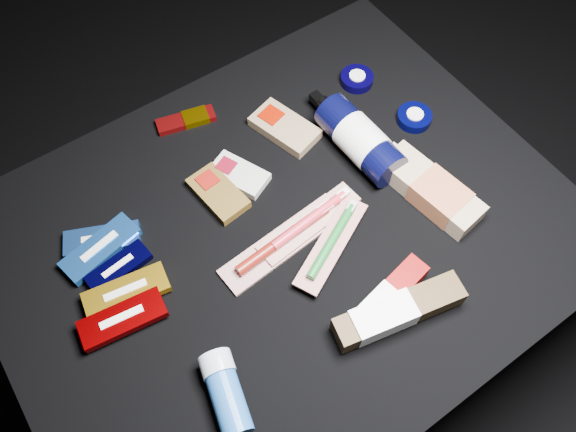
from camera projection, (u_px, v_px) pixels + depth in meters
ground at (285, 310)px, 1.33m from camera, size 3.00×3.00×0.00m
cloth_table at (285, 276)px, 1.15m from camera, size 0.98×0.78×0.40m
luna_bar_0 at (102, 239)px, 0.96m from camera, size 0.14×0.10×0.02m
luna_bar_1 at (101, 248)px, 0.95m from camera, size 0.14×0.08×0.02m
luna_bar_2 at (119, 268)px, 0.93m from camera, size 0.11×0.05×0.01m
luna_bar_3 at (127, 292)px, 0.90m from camera, size 0.14×0.07×0.02m
luna_bar_4 at (123, 319)px, 0.88m from camera, size 0.14×0.07×0.02m
clif_bar_0 at (217, 192)px, 1.01m from camera, size 0.07×0.12×0.02m
clif_bar_1 at (237, 174)px, 1.03m from camera, size 0.09×0.12×0.02m
clif_bar_2 at (283, 126)px, 1.08m from camera, size 0.10×0.14×0.02m
power_bar at (189, 119)px, 1.09m from camera, size 0.12×0.06×0.01m
lotion_bottle at (360, 140)px, 1.03m from camera, size 0.08×0.23×0.08m
cream_tin_upper at (357, 79)px, 1.14m from camera, size 0.07×0.07×0.02m
cream_tin_lower at (414, 117)px, 1.09m from camera, size 0.07×0.07×0.02m
bodywash_bottle at (432, 191)px, 0.99m from camera, size 0.10×0.21×0.04m
deodorant_stick at (226, 392)px, 0.82m from camera, size 0.08×0.13×0.05m
toothbrush_pack_0 at (285, 240)px, 0.96m from camera, size 0.25×0.07×0.03m
toothbrush_pack_1 at (311, 220)px, 0.97m from camera, size 0.21×0.07×0.02m
toothbrush_pack_2 at (332, 241)px, 0.94m from camera, size 0.19×0.13×0.02m
toothpaste_carton_red at (382, 303)px, 0.89m from camera, size 0.18×0.07×0.03m
toothpaste_carton_green at (393, 313)px, 0.88m from camera, size 0.22×0.09×0.04m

